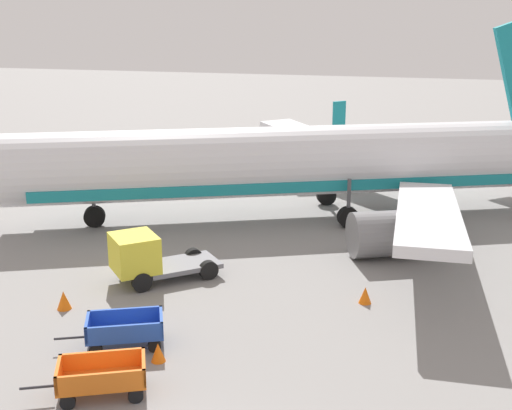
{
  "coord_description": "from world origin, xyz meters",
  "views": [
    {
      "loc": [
        5.28,
        -12.53,
        10.63
      ],
      "look_at": [
        -2.26,
        13.96,
        2.8
      ],
      "focal_mm": 46.93,
      "sensor_mm": 36.0,
      "label": 1
    }
  ],
  "objects_px": {
    "airplane": "(312,162)",
    "traffic_cone_near_plane": "(158,352)",
    "baggage_cart_fourth_in_row": "(102,376)",
    "service_truck_beside_carts": "(146,257)",
    "traffic_cone_by_carts": "(365,295)",
    "traffic_cone_mid_apron": "(64,300)",
    "baggage_cart_far_end": "(125,330)"
  },
  "relations": [
    {
      "from": "baggage_cart_fourth_in_row",
      "to": "baggage_cart_far_end",
      "type": "bearing_deg",
      "value": 103.93
    },
    {
      "from": "service_truck_beside_carts",
      "to": "traffic_cone_by_carts",
      "type": "xyz_separation_m",
      "value": [
        8.92,
        0.35,
        -0.77
      ]
    },
    {
      "from": "baggage_cart_fourth_in_row",
      "to": "baggage_cart_far_end",
      "type": "xyz_separation_m",
      "value": [
        -0.72,
        2.9,
        0.0
      ]
    },
    {
      "from": "airplane",
      "to": "traffic_cone_by_carts",
      "type": "xyz_separation_m",
      "value": [
        4.28,
        -10.68,
        -2.73
      ]
    },
    {
      "from": "airplane",
      "to": "traffic_cone_by_carts",
      "type": "height_order",
      "value": "airplane"
    },
    {
      "from": "baggage_cart_far_end",
      "to": "traffic_cone_near_plane",
      "type": "distance_m",
      "value": 1.63
    },
    {
      "from": "airplane",
      "to": "baggage_cart_fourth_in_row",
      "type": "xyz_separation_m",
      "value": [
        -2.25,
        -19.25,
        -2.45
      ]
    },
    {
      "from": "airplane",
      "to": "traffic_cone_mid_apron",
      "type": "xyz_separation_m",
      "value": [
        -6.52,
        -14.31,
        -2.7
      ]
    },
    {
      "from": "baggage_cart_fourth_in_row",
      "to": "service_truck_beside_carts",
      "type": "height_order",
      "value": "service_truck_beside_carts"
    },
    {
      "from": "airplane",
      "to": "traffic_cone_near_plane",
      "type": "height_order",
      "value": "airplane"
    },
    {
      "from": "traffic_cone_mid_apron",
      "to": "baggage_cart_fourth_in_row",
      "type": "bearing_deg",
      "value": -49.19
    },
    {
      "from": "service_truck_beside_carts",
      "to": "traffic_cone_by_carts",
      "type": "height_order",
      "value": "service_truck_beside_carts"
    },
    {
      "from": "airplane",
      "to": "traffic_cone_mid_apron",
      "type": "relative_size",
      "value": 49.8
    },
    {
      "from": "baggage_cart_fourth_in_row",
      "to": "baggage_cart_far_end",
      "type": "distance_m",
      "value": 2.99
    },
    {
      "from": "baggage_cart_far_end",
      "to": "service_truck_beside_carts",
      "type": "relative_size",
      "value": 0.78
    },
    {
      "from": "service_truck_beside_carts",
      "to": "traffic_cone_mid_apron",
      "type": "xyz_separation_m",
      "value": [
        -1.88,
        -3.29,
        -0.74
      ]
    },
    {
      "from": "traffic_cone_mid_apron",
      "to": "traffic_cone_by_carts",
      "type": "bearing_deg",
      "value": 18.6
    },
    {
      "from": "service_truck_beside_carts",
      "to": "traffic_cone_mid_apron",
      "type": "bearing_deg",
      "value": -119.8
    },
    {
      "from": "baggage_cart_fourth_in_row",
      "to": "traffic_cone_by_carts",
      "type": "height_order",
      "value": "baggage_cart_fourth_in_row"
    },
    {
      "from": "airplane",
      "to": "service_truck_beside_carts",
      "type": "distance_m",
      "value": 12.12
    },
    {
      "from": "baggage_cart_fourth_in_row",
      "to": "traffic_cone_near_plane",
      "type": "height_order",
      "value": "baggage_cart_fourth_in_row"
    },
    {
      "from": "airplane",
      "to": "traffic_cone_near_plane",
      "type": "relative_size",
      "value": 57.45
    },
    {
      "from": "baggage_cart_fourth_in_row",
      "to": "service_truck_beside_carts",
      "type": "xyz_separation_m",
      "value": [
        -2.38,
        8.23,
        0.5
      ]
    },
    {
      "from": "service_truck_beside_carts",
      "to": "traffic_cone_near_plane",
      "type": "relative_size",
      "value": 7.28
    },
    {
      "from": "airplane",
      "to": "service_truck_beside_carts",
      "type": "xyz_separation_m",
      "value": [
        -4.63,
        -11.02,
        -1.95
      ]
    },
    {
      "from": "airplane",
      "to": "baggage_cart_fourth_in_row",
      "type": "relative_size",
      "value": 10.1
    },
    {
      "from": "traffic_cone_mid_apron",
      "to": "traffic_cone_by_carts",
      "type": "xyz_separation_m",
      "value": [
        10.8,
        3.63,
        -0.03
      ]
    },
    {
      "from": "traffic_cone_near_plane",
      "to": "traffic_cone_by_carts",
      "type": "xyz_separation_m",
      "value": [
        5.79,
        6.3,
        0.02
      ]
    },
    {
      "from": "traffic_cone_mid_apron",
      "to": "airplane",
      "type": "bearing_deg",
      "value": 65.52
    },
    {
      "from": "airplane",
      "to": "baggage_cart_fourth_in_row",
      "type": "bearing_deg",
      "value": -96.67
    },
    {
      "from": "airplane",
      "to": "traffic_cone_by_carts",
      "type": "bearing_deg",
      "value": -68.14
    },
    {
      "from": "baggage_cart_fourth_in_row",
      "to": "traffic_cone_mid_apron",
      "type": "relative_size",
      "value": 4.93
    }
  ]
}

